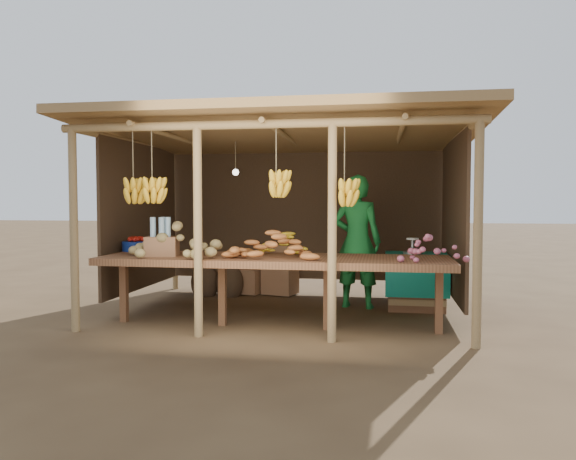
# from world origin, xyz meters

# --- Properties ---
(ground) EXTENTS (60.00, 60.00, 0.00)m
(ground) POSITION_xyz_m (0.00, 0.00, 0.00)
(ground) COLOR brown
(ground) RESTS_ON ground
(stall_structure) EXTENTS (4.70, 3.50, 2.43)m
(stall_structure) POSITION_xyz_m (-0.06, -0.12, 1.90)
(stall_structure) COLOR #9B7C50
(stall_structure) RESTS_ON ground
(counter) EXTENTS (3.90, 1.05, 0.80)m
(counter) POSITION_xyz_m (0.00, -0.95, 0.74)
(counter) COLOR brown
(counter) RESTS_ON ground
(potato_heap) EXTENTS (1.17, 0.79, 0.37)m
(potato_heap) POSITION_xyz_m (-1.05, -1.14, 0.99)
(potato_heap) COLOR #95804D
(potato_heap) RESTS_ON counter
(sweet_potato_heap) EXTENTS (0.98, 0.66, 0.36)m
(sweet_potato_heap) POSITION_xyz_m (-0.01, -1.02, 0.98)
(sweet_potato_heap) COLOR #B8682F
(sweet_potato_heap) RESTS_ON counter
(onion_heap) EXTENTS (0.72, 0.47, 0.35)m
(onion_heap) POSITION_xyz_m (1.71, -1.21, 0.98)
(onion_heap) COLOR #B85973
(onion_heap) RESTS_ON counter
(banana_pile) EXTENTS (0.56, 0.40, 0.34)m
(banana_pile) POSITION_xyz_m (0.04, -0.62, 0.97)
(banana_pile) COLOR yellow
(banana_pile) RESTS_ON counter
(tomato_basin) EXTENTS (0.34, 0.34, 0.18)m
(tomato_basin) POSITION_xyz_m (-1.83, -0.53, 0.87)
(tomato_basin) COLOR navy
(tomato_basin) RESTS_ON counter
(bottle_box) EXTENTS (0.39, 0.34, 0.44)m
(bottle_box) POSITION_xyz_m (-1.27, -1.08, 0.97)
(bottle_box) COLOR #8D5F3F
(bottle_box) RESTS_ON counter
(vendor) EXTENTS (0.71, 0.53, 1.77)m
(vendor) POSITION_xyz_m (0.87, 0.39, 0.88)
(vendor) COLOR #19722E
(vendor) RESTS_ON ground
(tarp_crate) EXTENTS (0.80, 0.69, 0.96)m
(tarp_crate) POSITION_xyz_m (1.64, 0.42, 0.39)
(tarp_crate) COLOR brown
(tarp_crate) RESTS_ON ground
(carton_stack) EXTENTS (1.06, 0.47, 0.75)m
(carton_stack) POSITION_xyz_m (-0.49, 1.20, 0.33)
(carton_stack) COLOR #8D5F3F
(carton_stack) RESTS_ON ground
(burlap_sacks) EXTENTS (0.80, 0.42, 0.57)m
(burlap_sacks) POSITION_xyz_m (-1.24, 0.96, 0.25)
(burlap_sacks) COLOR #473321
(burlap_sacks) RESTS_ON ground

